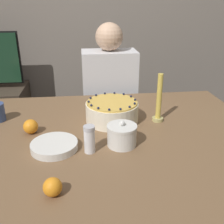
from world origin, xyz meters
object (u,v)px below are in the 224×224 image
object	(u,v)px
sugar_bowl	(122,135)
sugar_shaker	(89,139)
person_man_blue_shirt	(109,112)
cake	(112,111)
candle	(159,103)

from	to	relation	value
sugar_bowl	sugar_shaker	size ratio (longest dim) A/B	1.09
sugar_shaker	person_man_blue_shirt	xyz separation A→B (m)	(0.18, 0.93, -0.28)
cake	sugar_bowl	xyz separation A→B (m)	(0.01, -0.26, -0.01)
cake	sugar_bowl	world-z (taller)	cake
person_man_blue_shirt	candle	bearing A→B (deg)	106.54
sugar_bowl	sugar_shaker	xyz separation A→B (m)	(-0.14, -0.04, 0.01)
sugar_bowl	person_man_blue_shirt	size ratio (longest dim) A/B	0.11
sugar_shaker	cake	bearing A→B (deg)	66.71
cake	person_man_blue_shirt	distance (m)	0.68
sugar_shaker	candle	world-z (taller)	candle
sugar_shaker	candle	bearing A→B (deg)	36.26
sugar_shaker	person_man_blue_shirt	world-z (taller)	person_man_blue_shirt
sugar_bowl	sugar_shaker	world-z (taller)	sugar_shaker
sugar_bowl	sugar_shaker	bearing A→B (deg)	-163.65
cake	sugar_bowl	bearing A→B (deg)	-86.85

